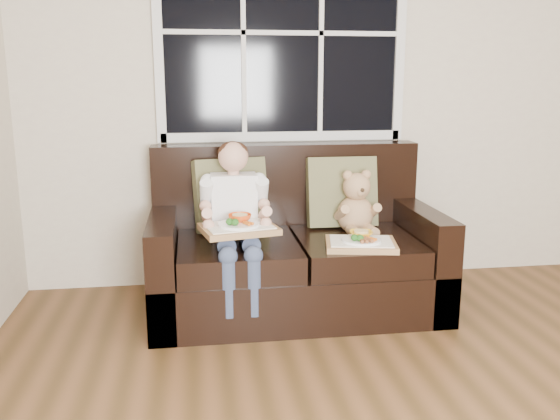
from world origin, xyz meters
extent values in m
cube|color=beige|center=(0.00, 2.50, 1.35)|extent=(4.50, 0.02, 2.70)
cube|color=black|center=(-0.56, 2.48, 1.65)|extent=(1.50, 0.02, 1.25)
cube|color=silver|center=(-0.56, 2.47, 0.99)|extent=(1.58, 0.04, 0.06)
cube|color=silver|center=(-1.34, 2.47, 1.65)|extent=(0.06, 0.04, 1.37)
cube|color=silver|center=(0.22, 2.47, 1.65)|extent=(0.06, 0.04, 1.37)
cube|color=silver|center=(-0.56, 2.47, 1.65)|extent=(1.50, 0.03, 0.03)
cube|color=black|center=(-0.56, 1.95, 0.15)|extent=(1.70, 0.90, 0.30)
cube|color=black|center=(-1.33, 1.95, 0.30)|extent=(0.15, 0.90, 0.60)
cube|color=black|center=(0.22, 1.95, 0.30)|extent=(0.15, 0.90, 0.60)
cube|color=black|center=(-0.56, 2.33, 0.63)|extent=(1.70, 0.18, 0.66)
cube|color=black|center=(-0.91, 1.87, 0.38)|extent=(0.68, 0.72, 0.15)
cube|color=black|center=(-0.21, 1.87, 0.38)|extent=(0.68, 0.72, 0.15)
cube|color=olive|center=(-0.92, 2.17, 0.67)|extent=(0.47, 0.29, 0.45)
cube|color=olive|center=(-0.23, 2.17, 0.67)|extent=(0.44, 0.20, 0.45)
cube|color=white|center=(-0.92, 2.00, 0.64)|extent=(0.26, 0.16, 0.37)
sphere|color=tan|center=(-0.92, 1.99, 0.93)|extent=(0.17, 0.17, 0.17)
ellipsoid|color=#341C10|center=(-0.92, 2.00, 0.95)|extent=(0.17, 0.17, 0.12)
cylinder|color=#323D58|center=(-0.98, 1.80, 0.50)|extent=(0.10, 0.33, 0.10)
cylinder|color=#323D58|center=(-0.85, 1.80, 0.50)|extent=(0.10, 0.33, 0.10)
cylinder|color=#323D58|center=(-0.98, 1.54, 0.30)|extent=(0.09, 0.09, 0.31)
cylinder|color=#323D58|center=(-0.85, 1.54, 0.30)|extent=(0.09, 0.09, 0.31)
cylinder|color=tan|center=(-1.07, 1.88, 0.68)|extent=(0.07, 0.32, 0.26)
cylinder|color=tan|center=(-0.76, 1.88, 0.68)|extent=(0.07, 0.32, 0.26)
ellipsoid|color=tan|center=(-0.17, 2.03, 0.55)|extent=(0.24, 0.21, 0.24)
sphere|color=tan|center=(-0.17, 2.02, 0.73)|extent=(0.18, 0.18, 0.17)
sphere|color=tan|center=(-0.23, 2.02, 0.80)|extent=(0.06, 0.06, 0.06)
sphere|color=tan|center=(-0.11, 2.02, 0.80)|extent=(0.06, 0.06, 0.06)
sphere|color=tan|center=(-0.17, 1.95, 0.71)|extent=(0.06, 0.06, 0.06)
sphere|color=black|center=(-0.17, 1.92, 0.72)|extent=(0.03, 0.03, 0.03)
cylinder|color=tan|center=(-0.23, 1.90, 0.48)|extent=(0.08, 0.13, 0.06)
cylinder|color=tan|center=(-0.12, 1.90, 0.48)|extent=(0.08, 0.13, 0.06)
cube|color=#A6764B|center=(-0.91, 1.75, 0.56)|extent=(0.46, 0.38, 0.03)
cube|color=silver|center=(-0.91, 1.75, 0.58)|extent=(0.40, 0.33, 0.01)
cylinder|color=white|center=(-0.91, 1.74, 0.59)|extent=(0.23, 0.23, 0.01)
imported|color=#EC4C13|center=(-0.90, 1.78, 0.62)|extent=(0.15, 0.15, 0.04)
cylinder|color=#F6D586|center=(-0.90, 1.78, 0.62)|extent=(0.09, 0.09, 0.02)
ellipsoid|color=#336921|center=(-0.96, 1.70, 0.62)|extent=(0.04, 0.04, 0.04)
ellipsoid|color=#336921|center=(-0.93, 1.68, 0.62)|extent=(0.04, 0.04, 0.04)
cylinder|color=orange|center=(-0.87, 1.69, 0.61)|extent=(0.04, 0.06, 0.02)
cube|color=#A6764B|center=(-0.24, 1.68, 0.47)|extent=(0.44, 0.36, 0.03)
cube|color=silver|center=(-0.24, 1.68, 0.48)|extent=(0.38, 0.31, 0.01)
cylinder|color=white|center=(-0.24, 1.67, 0.49)|extent=(0.22, 0.22, 0.01)
imported|color=yellow|center=(-0.23, 1.71, 0.52)|extent=(0.15, 0.15, 0.03)
cylinder|color=#F6D586|center=(-0.23, 1.71, 0.52)|extent=(0.08, 0.08, 0.02)
ellipsoid|color=#336921|center=(-0.29, 1.63, 0.52)|extent=(0.04, 0.04, 0.04)
ellipsoid|color=#336921|center=(-0.26, 1.62, 0.52)|extent=(0.04, 0.04, 0.04)
cylinder|color=orange|center=(-0.19, 1.63, 0.51)|extent=(0.04, 0.06, 0.01)
cylinder|color=brown|center=(-0.24, 1.61, 0.51)|extent=(0.03, 0.08, 0.02)
camera|label=1|loc=(-1.14, -1.40, 1.38)|focal=38.00mm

